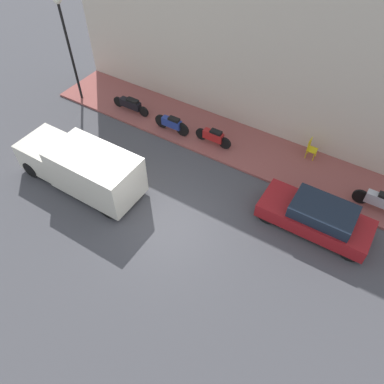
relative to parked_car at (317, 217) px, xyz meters
name	(u,v)px	position (x,y,z in m)	size (l,w,h in m)	color
ground_plane	(169,224)	(-2.76, 4.62, -0.60)	(60.00, 60.00, 0.00)	#47474C
sidewalk	(235,144)	(2.64, 4.62, -0.54)	(2.84, 19.28, 0.10)	#934C47
building_facade	(261,54)	(4.21, 4.62, 3.10)	(0.30, 19.28, 7.39)	beige
parked_car	(317,217)	(0.00, 0.00, 0.00)	(1.63, 4.03, 1.22)	maroon
delivery_van	(81,166)	(-2.80, 8.74, 0.37)	(1.90, 5.33, 1.88)	silver
motorcycle_blue	(172,124)	(1.81, 7.53, -0.05)	(0.30, 1.83, 0.79)	navy
scooter_silver	(380,201)	(2.01, -1.76, -0.03)	(0.30, 1.95, 0.85)	#B7B7BF
motorcycle_red	(213,136)	(2.05, 5.46, -0.08)	(0.30, 1.77, 0.77)	#B21E1E
motorcycle_black	(131,104)	(2.04, 10.13, -0.09)	(0.30, 2.11, 0.74)	black
streetlamp	(66,33)	(1.61, 13.06, 2.91)	(0.36, 0.36, 5.03)	black
cafe_chair	(311,148)	(3.51, 1.49, 0.01)	(0.40, 0.40, 0.91)	yellow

